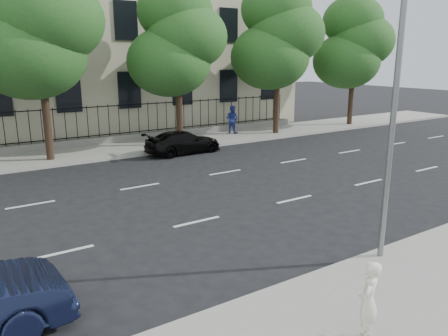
{
  "coord_description": "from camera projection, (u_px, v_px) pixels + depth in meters",
  "views": [
    {
      "loc": [
        -6.19,
        -8.53,
        4.92
      ],
      "look_at": [
        1.33,
        3.0,
        1.42
      ],
      "focal_mm": 35.0,
      "sensor_mm": 36.0,
      "label": 1
    }
  ],
  "objects": [
    {
      "name": "woman_near",
      "position": [
        368.0,
        301.0,
        7.44
      ],
      "size": [
        0.63,
        0.55,
        1.46
      ],
      "primitive_type": "imported",
      "rotation": [
        0.0,
        0.0,
        3.6
      ],
      "color": "white",
      "rests_on": "near_sidewalk"
    },
    {
      "name": "pedestrian_far",
      "position": [
        232.0,
        119.0,
        28.13
      ],
      "size": [
        0.97,
        1.07,
        1.78
      ],
      "primitive_type": "imported",
      "rotation": [
        0.0,
        0.0,
        2.0
      ],
      "color": "navy",
      "rests_on": "far_sidewalk"
    },
    {
      "name": "lane_markings",
      "position": [
        165.0,
        202.0,
        15.26
      ],
      "size": [
        49.6,
        4.62,
        0.01
      ],
      "primitive_type": null,
      "color": "silver",
      "rests_on": "ground"
    },
    {
      "name": "tree_e",
      "position": [
        277.0,
        36.0,
        27.1
      ],
      "size": [
        5.71,
        5.31,
        9.46
      ],
      "color": "#382619",
      "rests_on": "far_sidewalk"
    },
    {
      "name": "iron_fence",
      "position": [
        78.0,
        137.0,
        23.99
      ],
      "size": [
        30.0,
        0.5,
        2.2
      ],
      "color": "slate",
      "rests_on": "far_sidewalk"
    },
    {
      "name": "far_sidewalk",
      "position": [
        88.0,
        153.0,
        22.76
      ],
      "size": [
        60.0,
        4.0,
        0.15
      ],
      "primitive_type": "cube",
      "color": "gray",
      "rests_on": "ground"
    },
    {
      "name": "street_light",
      "position": [
        380.0,
        47.0,
        10.03
      ],
      "size": [
        0.25,
        3.32,
        8.05
      ],
      "color": "slate",
      "rests_on": "near_sidewalk"
    },
    {
      "name": "tree_c",
      "position": [
        37.0,
        23.0,
        19.64
      ],
      "size": [
        5.89,
        5.5,
        9.8
      ],
      "color": "#382619",
      "rests_on": "far_sidewalk"
    },
    {
      "name": "tree_f",
      "position": [
        353.0,
        43.0,
        30.88
      ],
      "size": [
        5.52,
        5.12,
        9.01
      ],
      "color": "#382619",
      "rests_on": "far_sidewalk"
    },
    {
      "name": "tree_d",
      "position": [
        177.0,
        40.0,
        23.48
      ],
      "size": [
        5.34,
        4.94,
        8.84
      ],
      "color": "#382619",
      "rests_on": "far_sidewalk"
    },
    {
      "name": "ground",
      "position": [
        244.0,
        251.0,
        11.41
      ],
      "size": [
        120.0,
        120.0,
        0.0
      ],
      "primitive_type": "plane",
      "color": "black",
      "rests_on": "ground"
    },
    {
      "name": "near_sidewalk",
      "position": [
        369.0,
        325.0,
        8.14
      ],
      "size": [
        60.0,
        4.0,
        0.15
      ],
      "primitive_type": "cube",
      "color": "gray",
      "rests_on": "ground"
    },
    {
      "name": "black_sedan",
      "position": [
        183.0,
        142.0,
        22.88
      ],
      "size": [
        4.2,
        1.85,
        1.2
      ],
      "primitive_type": "imported",
      "rotation": [
        0.0,
        0.0,
        1.61
      ],
      "color": "black",
      "rests_on": "ground"
    }
  ]
}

